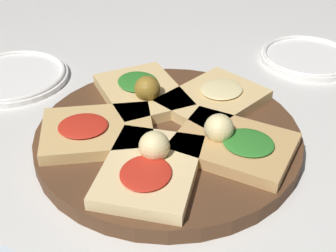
{
  "coord_description": "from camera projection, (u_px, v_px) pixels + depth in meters",
  "views": [
    {
      "loc": [
        -0.0,
        -0.59,
        0.45
      ],
      "look_at": [
        0.0,
        0.0,
        0.03
      ],
      "focal_mm": 50.0,
      "sensor_mm": 36.0,
      "label": 1
    }
  ],
  "objects": [
    {
      "name": "ground_plane",
      "position": [
        168.0,
        144.0,
        0.74
      ],
      "size": [
        3.0,
        3.0,
        0.0
      ],
      "primitive_type": "plane",
      "color": "silver"
    },
    {
      "name": "serving_board",
      "position": [
        168.0,
        137.0,
        0.74
      ],
      "size": [
        0.41,
        0.41,
        0.03
      ],
      "primitive_type": "cylinder",
      "color": "#51331E",
      "rests_on": "ground_plane"
    },
    {
      "name": "focaccia_slice_0",
      "position": [
        96.0,
        131.0,
        0.71
      ],
      "size": [
        0.18,
        0.15,
        0.03
      ],
      "color": "tan",
      "rests_on": "serving_board"
    },
    {
      "name": "focaccia_slice_1",
      "position": [
        151.0,
        166.0,
        0.64
      ],
      "size": [
        0.16,
        0.19,
        0.05
      ],
      "color": "#E5C689",
      "rests_on": "serving_board"
    },
    {
      "name": "focaccia_slice_2",
      "position": [
        232.0,
        142.0,
        0.68
      ],
      "size": [
        0.2,
        0.19,
        0.05
      ],
      "color": "tan",
      "rests_on": "serving_board"
    },
    {
      "name": "focaccia_slice_3",
      "position": [
        214.0,
        99.0,
        0.79
      ],
      "size": [
        0.21,
        0.21,
        0.03
      ],
      "color": "#DBB775",
      "rests_on": "serving_board"
    },
    {
      "name": "focaccia_slice_4",
      "position": [
        143.0,
        92.0,
        0.8
      ],
      "size": [
        0.18,
        0.2,
        0.05
      ],
      "color": "#DBB775",
      "rests_on": "serving_board"
    },
    {
      "name": "plate_left",
      "position": [
        12.0,
        76.0,
        0.91
      ],
      "size": [
        0.21,
        0.21,
        0.02
      ],
      "color": "white",
      "rests_on": "ground_plane"
    },
    {
      "name": "plate_right",
      "position": [
        307.0,
        56.0,
        0.98
      ],
      "size": [
        0.2,
        0.2,
        0.02
      ],
      "color": "white",
      "rests_on": "ground_plane"
    }
  ]
}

